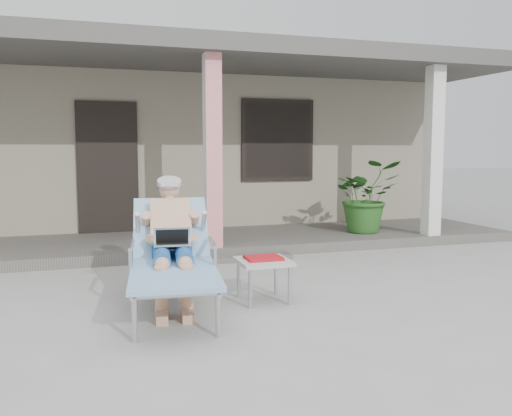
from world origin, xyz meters
name	(u,v)px	position (x,y,z in m)	size (l,w,h in m)	color
ground	(262,298)	(0.00, 0.00, 0.00)	(60.00, 60.00, 0.00)	#9E9E99
house	(166,141)	(0.00, 6.50, 1.67)	(10.40, 5.40, 3.30)	gray
porch_deck	(201,242)	(0.00, 3.00, 0.07)	(10.00, 2.00, 0.15)	#605B56
porch_overhang	(199,60)	(0.00, 2.95, 2.79)	(10.00, 2.30, 2.85)	silver
porch_step	(219,259)	(0.00, 1.85, 0.04)	(2.00, 0.30, 0.07)	#605B56
lounger	(172,223)	(-0.89, 0.05, 0.80)	(0.99, 2.06, 1.30)	#B7B7BC
side_table	(264,264)	(-0.02, -0.09, 0.38)	(0.50, 0.50, 0.45)	#B5B5B0
potted_palm	(366,196)	(2.68, 2.73, 0.74)	(1.06, 0.91, 1.17)	#26591E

